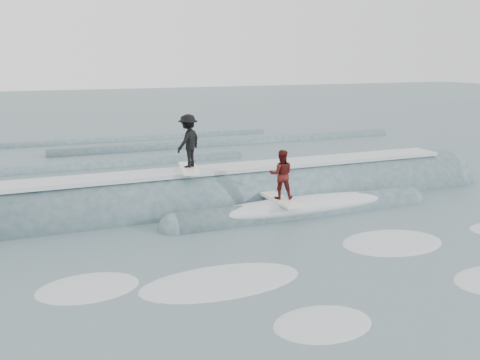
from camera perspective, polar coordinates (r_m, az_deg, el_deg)
name	(u,v)px	position (r m, az deg, el deg)	size (l,w,h in m)	color
ground	(303,253)	(14.86, 6.75, -7.74)	(160.00, 160.00, 0.00)	#425D60
breaking_wave	(237,204)	(19.42, -0.35, -2.55)	(22.50, 4.10, 2.65)	#37535C
surfer_black	(188,143)	(18.57, -5.53, 3.98)	(1.34, 2.07, 1.94)	white
surfer_red	(281,177)	(17.68, 4.42, 0.28)	(0.97, 2.01, 1.74)	white
whitewater	(333,267)	(14.01, 9.86, -9.16)	(14.52, 5.42, 0.10)	silver
far_swells	(143,152)	(30.84, -10.35, 3.00)	(34.41, 8.65, 0.80)	#37535C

